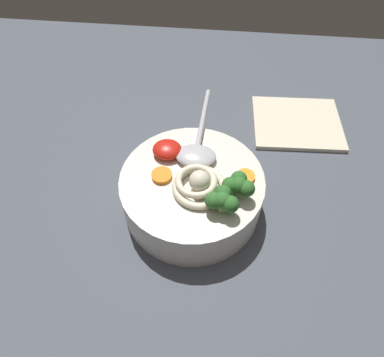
{
  "coord_description": "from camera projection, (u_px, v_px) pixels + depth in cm",
  "views": [
    {
      "loc": [
        -5.75,
        26.4,
        48.97
      ],
      "look_at": [
        -2.55,
        -3.71,
        10.5
      ],
      "focal_mm": 32.64,
      "sensor_mm": 36.0,
      "label": 1
    }
  ],
  "objects": [
    {
      "name": "table_slab",
      "position": [
        173.0,
        231.0,
        0.54
      ],
      "size": [
        112.64,
        112.64,
        3.8
      ],
      "primitive_type": "cube",
      "color": "#474C56",
      "rests_on": "ground"
    },
    {
      "name": "soup_bowl",
      "position": [
        192.0,
        192.0,
        0.51
      ],
      "size": [
        20.59,
        20.59,
        6.71
      ],
      "color": "silver",
      "rests_on": "table_slab"
    },
    {
      "name": "noodle_pile",
      "position": [
        199.0,
        184.0,
        0.47
      ],
      "size": [
        8.24,
        8.07,
        3.31
      ],
      "color": "beige",
      "rests_on": "soup_bowl"
    },
    {
      "name": "soup_spoon",
      "position": [
        197.0,
        149.0,
        0.51
      ],
      "size": [
        6.19,
        17.34,
        1.6
      ],
      "rotation": [
        0.0,
        0.0,
        4.67
      ],
      "color": "#B7B7BC",
      "rests_on": "soup_bowl"
    },
    {
      "name": "chili_sauce_dollop",
      "position": [
        167.0,
        149.0,
        0.51
      ],
      "size": [
        4.32,
        3.89,
        1.95
      ],
      "primitive_type": "ellipsoid",
      "color": "red",
      "rests_on": "soup_bowl"
    },
    {
      "name": "broccoli_floret_beside_chili",
      "position": [
        222.0,
        200.0,
        0.44
      ],
      "size": [
        4.41,
        3.79,
        3.49
      ],
      "color": "#7A9E60",
      "rests_on": "soup_bowl"
    },
    {
      "name": "broccoli_floret_front",
      "position": [
        239.0,
        185.0,
        0.46
      ],
      "size": [
        4.36,
        3.76,
        3.45
      ],
      "color": "#7A9E60",
      "rests_on": "soup_bowl"
    },
    {
      "name": "carrot_slice_rear",
      "position": [
        162.0,
        175.0,
        0.49
      ],
      "size": [
        2.91,
        2.91,
        0.63
      ],
      "primitive_type": "cylinder",
      "color": "orange",
      "rests_on": "soup_bowl"
    },
    {
      "name": "carrot_slice_extra_a",
      "position": [
        245.0,
        177.0,
        0.49
      ],
      "size": [
        2.61,
        2.61,
        0.57
      ],
      "primitive_type": "cylinder",
      "color": "orange",
      "rests_on": "soup_bowl"
    },
    {
      "name": "folded_napkin",
      "position": [
        297.0,
        123.0,
        0.65
      ],
      "size": [
        16.7,
        14.48,
        0.8
      ],
      "primitive_type": "cube",
      "rotation": [
        0.0,
        0.0,
        0.05
      ],
      "color": "beige",
      "rests_on": "table_slab"
    }
  ]
}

